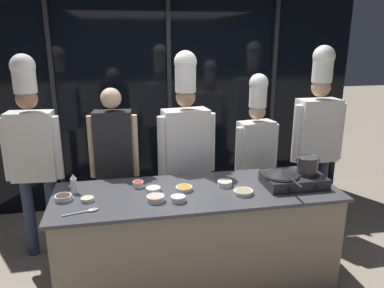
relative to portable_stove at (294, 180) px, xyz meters
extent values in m
plane|color=gray|center=(-0.87, 0.06, -0.95)|extent=(24.00, 24.00, 0.00)
cube|color=black|center=(-0.87, 1.84, 0.40)|extent=(4.90, 0.04, 2.70)
cube|color=#232326|center=(-2.26, 1.80, 0.40)|extent=(0.05, 0.05, 2.70)
cube|color=#232326|center=(-0.87, 1.80, 0.40)|extent=(0.05, 0.05, 2.70)
cube|color=#232326|center=(0.52, 1.80, 0.40)|extent=(0.05, 0.05, 2.70)
cube|color=gray|center=(-0.87, 0.06, -0.52)|extent=(2.39, 0.79, 0.87)
cube|color=#47474C|center=(-0.87, 0.06, -0.07)|extent=(2.46, 0.84, 0.03)
cube|color=#28282B|center=(0.00, 0.00, 0.00)|extent=(0.53, 0.35, 0.10)
cylinder|color=black|center=(-0.12, 0.00, 0.05)|extent=(0.21, 0.21, 0.01)
cylinder|color=black|center=(-0.12, -0.18, 0.00)|extent=(0.03, 0.01, 0.03)
cylinder|color=black|center=(0.12, 0.00, 0.05)|extent=(0.21, 0.21, 0.01)
cylinder|color=black|center=(0.12, -0.18, 0.00)|extent=(0.03, 0.01, 0.03)
cylinder|color=#232326|center=(-0.12, 0.00, 0.06)|extent=(0.30, 0.30, 0.01)
cone|color=#232326|center=(-0.12, 0.00, 0.09)|extent=(0.32, 0.32, 0.05)
cylinder|color=black|center=(-0.12, -0.27, 0.10)|extent=(0.02, 0.24, 0.02)
cylinder|color=#333335|center=(0.12, 0.00, 0.13)|extent=(0.18, 0.18, 0.15)
torus|color=#333335|center=(0.12, 0.00, 0.21)|extent=(0.19, 0.19, 0.01)
torus|color=#333335|center=(0.02, 0.00, 0.18)|extent=(0.01, 0.05, 0.05)
torus|color=#333335|center=(0.22, 0.00, 0.18)|extent=(0.01, 0.05, 0.05)
cylinder|color=white|center=(-1.91, 0.21, 0.01)|extent=(0.05, 0.05, 0.13)
cone|color=white|center=(-1.91, 0.21, 0.10)|extent=(0.04, 0.04, 0.04)
cylinder|color=white|center=(-0.50, -0.09, -0.04)|extent=(0.16, 0.16, 0.03)
torus|color=white|center=(-0.50, -0.09, -0.02)|extent=(0.17, 0.17, 0.01)
cylinder|color=#9E896B|center=(-0.50, -0.09, -0.03)|extent=(0.13, 0.13, 0.02)
cylinder|color=white|center=(-1.37, 0.23, -0.03)|extent=(0.09, 0.09, 0.05)
torus|color=white|center=(-1.37, 0.23, 0.00)|extent=(0.10, 0.10, 0.01)
cylinder|color=red|center=(-1.37, 0.23, -0.01)|extent=(0.08, 0.08, 0.03)
cylinder|color=white|center=(-1.24, 0.12, -0.04)|extent=(0.13, 0.13, 0.03)
torus|color=white|center=(-1.24, 0.12, -0.02)|extent=(0.13, 0.13, 0.01)
cylinder|color=silver|center=(-1.24, 0.12, -0.03)|extent=(0.11, 0.11, 0.02)
cylinder|color=white|center=(-1.07, -0.13, -0.03)|extent=(0.12, 0.12, 0.05)
torus|color=white|center=(-1.07, -0.13, -0.01)|extent=(0.12, 0.12, 0.01)
cylinder|color=white|center=(-1.07, -0.13, -0.02)|extent=(0.10, 0.10, 0.02)
cylinder|color=white|center=(-1.25, -0.09, -0.03)|extent=(0.15, 0.15, 0.05)
torus|color=white|center=(-1.25, -0.09, -0.01)|extent=(0.15, 0.15, 0.01)
cylinder|color=#EAA893|center=(-1.25, -0.09, -0.02)|extent=(0.12, 0.12, 0.03)
cylinder|color=white|center=(-0.61, 0.11, -0.03)|extent=(0.13, 0.13, 0.05)
torus|color=white|center=(-0.61, 0.11, -0.01)|extent=(0.13, 0.13, 0.01)
cylinder|color=beige|center=(-0.61, 0.11, -0.02)|extent=(0.11, 0.11, 0.03)
cylinder|color=white|center=(-0.98, 0.08, -0.04)|extent=(0.15, 0.15, 0.03)
torus|color=white|center=(-0.98, 0.08, -0.02)|extent=(0.15, 0.15, 0.01)
cylinder|color=orange|center=(-0.98, 0.08, -0.03)|extent=(0.12, 0.12, 0.02)
cylinder|color=white|center=(-1.98, 0.07, -0.03)|extent=(0.14, 0.14, 0.04)
torus|color=white|center=(-1.98, 0.07, -0.01)|extent=(0.14, 0.14, 0.01)
cylinder|color=#382319|center=(-1.98, 0.07, -0.02)|extent=(0.11, 0.11, 0.02)
cylinder|color=white|center=(-1.79, 0.02, -0.04)|extent=(0.10, 0.10, 0.03)
torus|color=white|center=(-1.79, 0.02, -0.02)|extent=(0.11, 0.11, 0.01)
cylinder|color=#E0C689|center=(-1.79, 0.02, -0.03)|extent=(0.08, 0.08, 0.02)
cube|color=#B2B5BA|center=(-1.87, -0.20, -0.05)|extent=(0.18, 0.06, 0.01)
ellipsoid|color=#B2B5BA|center=(-1.74, -0.17, -0.04)|extent=(0.10, 0.08, 0.02)
cylinder|color=#2D3856|center=(-2.22, 0.79, -0.54)|extent=(0.11, 0.11, 0.83)
cylinder|color=#2D3856|center=(-2.45, 0.81, -0.54)|extent=(0.11, 0.11, 0.83)
cube|color=white|center=(-2.34, 0.80, 0.22)|extent=(0.44, 0.25, 0.67)
cylinder|color=white|center=(-2.10, 0.75, 0.20)|extent=(0.08, 0.08, 0.62)
cylinder|color=white|center=(-2.57, 0.79, 0.20)|extent=(0.08, 0.08, 0.62)
sphere|color=#A87A5B|center=(-2.34, 0.80, 0.68)|extent=(0.20, 0.20, 0.20)
cylinder|color=white|center=(-2.34, 0.80, 0.85)|extent=(0.21, 0.21, 0.24)
sphere|color=white|center=(-2.34, 0.80, 0.97)|extent=(0.23, 0.23, 0.23)
cylinder|color=#4C4C51|center=(-1.47, 0.71, -0.54)|extent=(0.09, 0.09, 0.83)
cylinder|color=#4C4C51|center=(-1.67, 0.73, -0.54)|extent=(0.09, 0.09, 0.83)
cube|color=#232326|center=(-1.57, 0.72, 0.21)|extent=(0.38, 0.22, 0.67)
cylinder|color=beige|center=(-1.37, 0.67, 0.20)|extent=(0.07, 0.07, 0.62)
cylinder|color=beige|center=(-1.78, 0.71, 0.20)|extent=(0.07, 0.07, 0.62)
sphere|color=beige|center=(-1.57, 0.72, 0.67)|extent=(0.20, 0.20, 0.20)
cylinder|color=#232326|center=(-0.72, 0.76, -0.54)|extent=(0.12, 0.12, 0.82)
cylinder|color=#232326|center=(-0.97, 0.73, -0.54)|extent=(0.12, 0.12, 0.82)
cube|color=white|center=(-0.85, 0.74, 0.20)|extent=(0.49, 0.30, 0.66)
cylinder|color=white|center=(-0.59, 0.74, 0.18)|extent=(0.09, 0.09, 0.61)
cylinder|color=white|center=(-1.10, 0.67, 0.18)|extent=(0.09, 0.09, 0.61)
sphere|color=#A87A5B|center=(-0.85, 0.74, 0.65)|extent=(0.20, 0.20, 0.20)
cylinder|color=white|center=(-0.85, 0.74, 0.85)|extent=(0.21, 0.21, 0.29)
sphere|color=white|center=(-0.85, 0.74, 1.00)|extent=(0.22, 0.22, 0.22)
cylinder|color=#2D3856|center=(0.03, 0.79, -0.59)|extent=(0.10, 0.10, 0.73)
cylinder|color=#2D3856|center=(-0.18, 0.76, -0.59)|extent=(0.10, 0.10, 0.73)
cube|color=white|center=(-0.08, 0.78, 0.07)|extent=(0.41, 0.26, 0.59)
cylinder|color=white|center=(0.14, 0.78, 0.06)|extent=(0.08, 0.08, 0.54)
cylinder|color=white|center=(-0.28, 0.71, 0.06)|extent=(0.08, 0.08, 0.54)
sphere|color=tan|center=(-0.08, 0.78, 0.47)|extent=(0.17, 0.17, 0.17)
cylinder|color=white|center=(-0.08, 0.78, 0.65)|extent=(0.18, 0.18, 0.25)
sphere|color=white|center=(-0.08, 0.78, 0.77)|extent=(0.20, 0.20, 0.20)
cylinder|color=#2D3856|center=(0.75, 0.78, -0.53)|extent=(0.12, 0.12, 0.85)
cylinder|color=#2D3856|center=(0.50, 0.77, -0.53)|extent=(0.12, 0.12, 0.85)
cube|color=white|center=(0.63, 0.77, 0.24)|extent=(0.46, 0.25, 0.69)
cylinder|color=white|center=(0.88, 0.74, 0.22)|extent=(0.09, 0.09, 0.63)
cylinder|color=white|center=(0.37, 0.73, 0.22)|extent=(0.09, 0.09, 0.63)
sphere|color=tan|center=(0.63, 0.77, 0.71)|extent=(0.20, 0.20, 0.20)
cylinder|color=white|center=(0.63, 0.77, 0.90)|extent=(0.21, 0.21, 0.27)
sphere|color=white|center=(0.63, 0.77, 1.03)|extent=(0.23, 0.23, 0.23)
camera|label=1|loc=(-1.49, -2.88, 1.25)|focal=35.00mm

